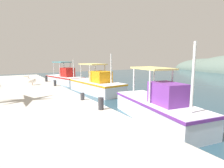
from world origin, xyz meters
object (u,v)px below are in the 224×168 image
at_px(fishing_boat_nearest, 65,78).
at_px(mooring_bollard_second, 55,83).
at_px(fishing_boat_third, 158,107).
at_px(pelican, 32,80).
at_px(fishing_boat_second, 97,85).
at_px(mooring_bollard_nearest, 46,79).
at_px(mooring_bollard_third, 82,96).
at_px(mooring_bollard_fourth, 101,103).

relative_size(fishing_boat_nearest, mooring_bollard_second, 12.73).
xyz_separation_m(fishing_boat_third, pelican, (-9.87, -4.13, 0.50)).
xyz_separation_m(fishing_boat_second, mooring_bollard_second, (-0.46, -3.42, 0.34)).
relative_size(fishing_boat_nearest, pelican, 6.07).
bearing_deg(fishing_boat_nearest, mooring_bollard_nearest, -40.19).
bearing_deg(fishing_boat_nearest, fishing_boat_third, -0.32).
bearing_deg(fishing_boat_second, mooring_bollard_nearest, -136.94).
bearing_deg(fishing_boat_nearest, mooring_bollard_second, -22.99).
height_order(fishing_boat_second, pelican, fishing_boat_second).
relative_size(fishing_boat_second, mooring_bollard_nearest, 11.71).
relative_size(pelican, mooring_bollard_third, 2.53).
distance_m(fishing_boat_second, pelican, 5.29).
relative_size(mooring_bollard_nearest, mooring_bollard_fourth, 0.97).
xyz_separation_m(mooring_bollard_nearest, mooring_bollard_second, (3.20, -0.00, -0.03)).
distance_m(mooring_bollard_nearest, mooring_bollard_second, 3.20).
bearing_deg(mooring_bollard_nearest, fishing_boat_nearest, 139.81).
distance_m(fishing_boat_third, mooring_bollard_second, 8.84).
relative_size(mooring_bollard_nearest, mooring_bollard_third, 1.35).
bearing_deg(fishing_boat_second, mooring_bollard_third, -33.44).
bearing_deg(mooring_bollard_fourth, fishing_boat_third, 74.23).
distance_m(fishing_boat_nearest, fishing_boat_second, 6.92).
xyz_separation_m(fishing_boat_second, mooring_bollard_nearest, (-3.66, -3.42, 0.37)).
bearing_deg(mooring_bollard_nearest, fishing_boat_second, 43.06).
height_order(pelican, mooring_bollard_fourth, pelican).
xyz_separation_m(pelican, mooring_bollard_fourth, (9.12, 1.49, -0.13)).
distance_m(fishing_boat_second, mooring_bollard_nearest, 5.02).
height_order(fishing_boat_nearest, mooring_bollard_second, fishing_boat_nearest).
bearing_deg(pelican, fishing_boat_nearest, 139.76).
bearing_deg(mooring_bollard_fourth, fishing_boat_nearest, 169.07).
height_order(fishing_boat_nearest, fishing_boat_third, fishing_boat_third).
distance_m(fishing_boat_nearest, mooring_bollard_nearest, 4.24).
distance_m(fishing_boat_third, pelican, 10.71).
distance_m(mooring_bollard_second, mooring_bollard_fourth, 7.69).
relative_size(fishing_boat_second, mooring_bollard_fourth, 11.38).
xyz_separation_m(fishing_boat_nearest, fishing_boat_third, (14.85, -0.08, 0.04)).
height_order(mooring_bollard_second, mooring_bollard_third, mooring_bollard_second).
xyz_separation_m(fishing_boat_nearest, mooring_bollard_fourth, (14.11, -2.72, 0.41)).
height_order(fishing_boat_third, mooring_bollard_second, fishing_boat_third).
xyz_separation_m(fishing_boat_nearest, mooring_bollard_second, (6.42, -2.72, 0.37)).
distance_m(fishing_boat_nearest, pelican, 6.55).
bearing_deg(pelican, mooring_bollard_third, 11.92).
height_order(mooring_bollard_second, mooring_bollard_fourth, mooring_bollard_fourth).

